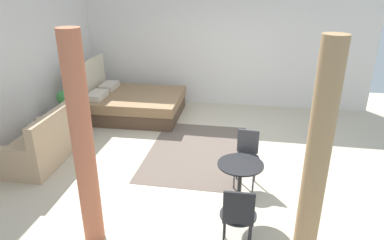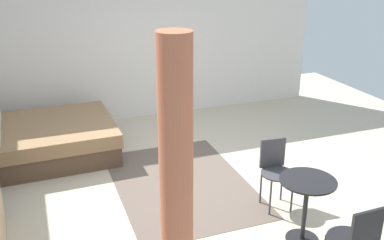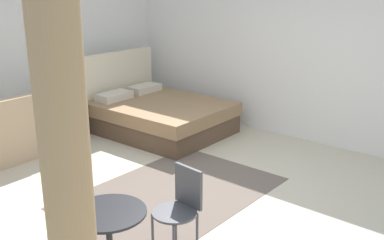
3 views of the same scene
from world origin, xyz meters
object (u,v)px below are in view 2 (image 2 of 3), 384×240
(bed, at_px, (38,139))
(balcony_table, at_px, (306,199))
(cafe_chair_near_window, at_px, (357,238))
(cafe_chair_near_couch, at_px, (275,166))

(bed, height_order, balcony_table, bed)
(cafe_chair_near_window, xyz_separation_m, cafe_chair_near_couch, (1.50, -0.05, -0.01))
(cafe_chair_near_window, distance_m, cafe_chair_near_couch, 1.50)
(bed, distance_m, balcony_table, 4.05)
(bed, relative_size, cafe_chair_near_couch, 2.55)
(bed, xyz_separation_m, cafe_chair_near_couch, (-2.39, -2.62, 0.23))
(cafe_chair_near_window, bearing_deg, bed, 33.44)
(balcony_table, bearing_deg, cafe_chair_near_couch, -5.21)
(cafe_chair_near_window, relative_size, cafe_chair_near_couch, 1.04)
(cafe_chair_near_window, height_order, cafe_chair_near_couch, cafe_chair_near_window)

